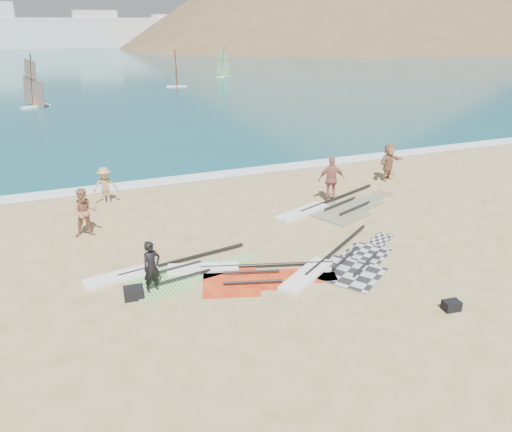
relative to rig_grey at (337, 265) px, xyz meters
name	(u,v)px	position (x,y,z in m)	size (l,w,h in m)	color
ground	(323,292)	(-1.21, -1.22, -0.05)	(300.00, 300.00, 0.00)	tan
sea	(66,51)	(-1.21, 130.78, -0.05)	(300.00, 240.00, 0.06)	#0D505F
surf_line	(201,178)	(-1.21, 11.08, -0.05)	(300.00, 1.20, 0.04)	white
headland_main	(352,45)	(83.79, 128.78, -0.05)	(143.00, 143.00, 45.00)	brown
headland_minor	(420,42)	(118.79, 138.78, -0.05)	(70.00, 70.00, 28.00)	brown
rig_grey	(337,265)	(0.00, 0.00, 0.00)	(5.62, 4.24, 0.20)	#252527
rig_green	(160,274)	(-5.39, 1.62, 0.00)	(5.52, 2.53, 0.20)	#3DB317
rig_orange	(331,208)	(2.52, 4.63, 0.00)	(6.31, 3.83, 0.20)	orange
rig_red	(237,274)	(-3.19, 0.69, 0.00)	(5.17, 2.93, 0.20)	red
gear_bag_near	(134,293)	(-6.37, 0.54, 0.13)	(0.55, 0.40, 0.35)	black
gear_bag_far	(451,306)	(1.53, -3.42, 0.09)	(0.46, 0.32, 0.28)	black
person_wetsuit	(152,267)	(-5.78, 0.70, 0.75)	(0.58, 0.38, 1.60)	black
beachgoer_left	(85,212)	(-7.17, 5.72, 0.86)	(0.88, 0.69, 1.82)	#A56E51
beachgoer_mid	(105,186)	(-6.08, 8.91, 0.77)	(1.06, 0.61, 1.65)	tan
beachgoer_back	(332,179)	(3.01, 5.52, 0.94)	(1.16, 0.48, 1.98)	#AA6357
beachgoer_right	(389,162)	(7.21, 7.14, 0.87)	(1.70, 0.54, 1.83)	#98684C
windsurfer_left	(34,92)	(-8.77, 37.63, 1.30)	(2.55, 2.64, 4.71)	white
windsurfer_centre	(176,76)	(6.72, 47.19, 1.22)	(2.47, 2.79, 4.33)	white
windsurfer_right	(223,68)	(15.41, 55.51, 1.17)	(2.31, 2.53, 4.10)	white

